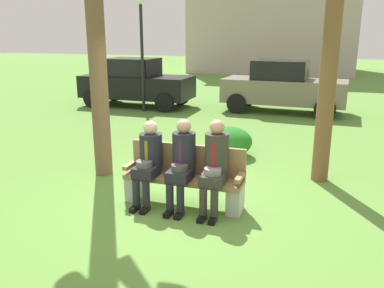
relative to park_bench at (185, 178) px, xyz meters
The scene contains 10 objects.
ground_plane 0.44m from the park_bench, 165.71° to the right, with size 80.00×80.00×0.00m, color #5B8C39.
park_bench is the anchor object (origin of this frame).
seated_man_left 0.61m from the park_bench, 165.62° to the right, with size 0.34×0.72×1.26m.
seated_man_middle 0.34m from the park_bench, 87.32° to the right, with size 0.34×0.72×1.32m.
seated_man_right 0.61m from the park_bench, 14.07° to the right, with size 0.34×0.72×1.35m.
shrub_near_bench 2.68m from the park_bench, 89.33° to the left, with size 0.98×0.90×0.61m, color #247722.
parked_car_near 8.78m from the park_bench, 121.07° to the left, with size 3.90×1.70×1.68m.
parked_car_far 8.05m from the park_bench, 86.26° to the left, with size 3.97×1.86×1.68m.
street_lamp 7.95m from the park_bench, 119.94° to the left, with size 0.24×0.24×3.63m.
building_backdrop 24.00m from the park_bench, 94.54° to the left, with size 10.97×7.71×8.72m.
Camera 1 is at (2.06, -5.28, 2.49)m, focal length 37.55 mm.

